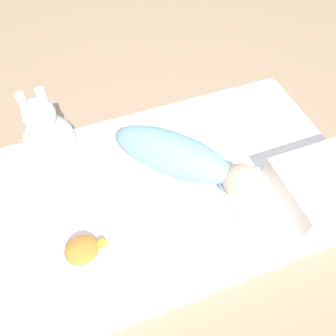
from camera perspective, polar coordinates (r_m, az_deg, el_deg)
name	(u,v)px	position (r m, az deg, el deg)	size (l,w,h in m)	color
ground_plane	(164,203)	(1.45, -0.68, -6.16)	(12.00, 12.00, 0.00)	#9E8466
bed_mattress	(164,194)	(1.38, -0.71, -4.60)	(1.52, 0.85, 0.15)	white
burp_cloth	(251,195)	(1.32, 14.19, -4.61)	(0.19, 0.21, 0.02)	white
swaddled_baby	(181,157)	(1.30, 2.32, 1.87)	(0.50, 0.51, 0.17)	#7FB7E5
pillow	(327,182)	(1.40, 26.01, -2.26)	(0.38, 0.30, 0.11)	white
bunny_plush	(48,135)	(1.39, -20.16, 5.48)	(0.20, 0.20, 0.35)	silver
turtle_plush	(83,250)	(1.20, -14.61, -13.57)	(0.15, 0.11, 0.06)	orange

